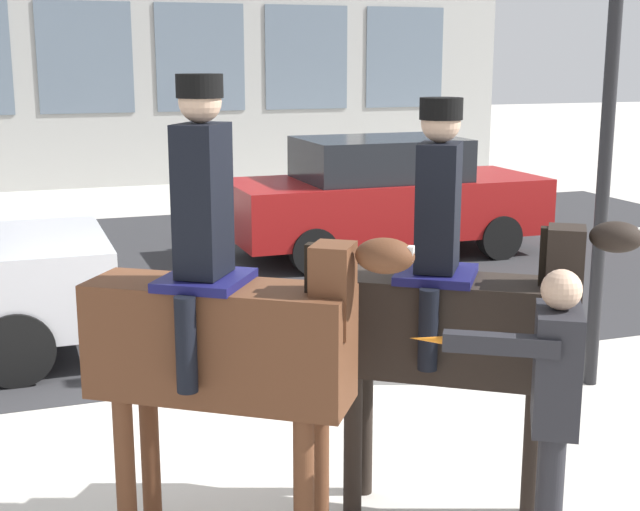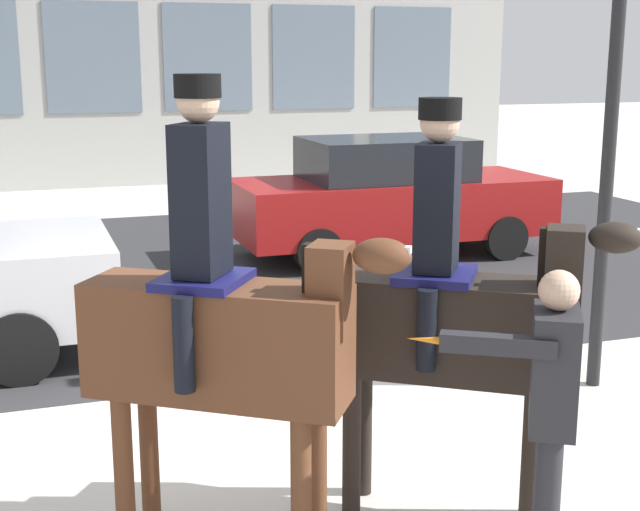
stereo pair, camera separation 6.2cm
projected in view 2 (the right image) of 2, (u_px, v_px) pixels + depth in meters
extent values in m
plane|color=beige|center=(253.00, 406.00, 7.06)|extent=(80.00, 80.00, 0.00)
cube|color=#2D2D30|center=(160.00, 272.00, 11.45)|extent=(19.11, 8.50, 0.01)
cube|color=slate|center=(93.00, 58.00, 18.33)|extent=(1.92, 0.02, 2.27)
cube|color=slate|center=(208.00, 58.00, 19.08)|extent=(1.92, 0.02, 2.27)
cube|color=slate|center=(314.00, 58.00, 19.84)|extent=(1.92, 0.02, 2.27)
cube|color=slate|center=(412.00, 58.00, 20.60)|extent=(1.92, 0.02, 2.27)
cube|color=#59331E|center=(217.00, 341.00, 4.75)|extent=(1.42, 1.17, 0.63)
cylinder|color=#59331E|center=(317.00, 473.00, 4.93)|extent=(0.11, 0.11, 0.91)
cylinder|color=#59331E|center=(301.00, 499.00, 4.64)|extent=(0.11, 0.11, 0.91)
cylinder|color=#59331E|center=(149.00, 452.00, 5.20)|extent=(0.11, 0.11, 0.91)
cylinder|color=#59331E|center=(124.00, 475.00, 4.91)|extent=(0.11, 0.11, 0.91)
cube|color=#59331E|center=(330.00, 290.00, 4.51)|extent=(0.30, 0.31, 0.47)
cube|color=black|center=(308.00, 284.00, 4.54)|extent=(0.08, 0.09, 0.42)
ellipsoid|color=#59331E|center=(382.00, 256.00, 4.40)|extent=(0.36, 0.33, 0.18)
cube|color=silver|center=(400.00, 253.00, 4.37)|extent=(0.12, 0.10, 0.07)
cylinder|color=black|center=(93.00, 348.00, 4.97)|extent=(0.09, 0.09, 0.55)
cube|color=#14144C|center=(203.00, 280.00, 4.70)|extent=(0.62, 0.64, 0.05)
cube|color=black|center=(201.00, 200.00, 4.60)|extent=(0.36, 0.39, 0.79)
sphere|color=#D1A889|center=(198.00, 101.00, 4.49)|extent=(0.22, 0.22, 0.22)
cylinder|color=black|center=(197.00, 86.00, 4.48)|extent=(0.24, 0.24, 0.12)
cylinder|color=black|center=(224.00, 315.00, 5.01)|extent=(0.11, 0.11, 0.50)
cylinder|color=black|center=(184.00, 344.00, 4.50)|extent=(0.11, 0.11, 0.50)
cube|color=black|center=(446.00, 327.00, 5.13)|extent=(1.44, 1.18, 0.57)
cylinder|color=black|center=(533.00, 445.00, 5.30)|extent=(0.11, 0.11, 0.90)
cylinder|color=black|center=(531.00, 468.00, 5.01)|extent=(0.11, 0.11, 0.90)
cylinder|color=black|center=(363.00, 426.00, 5.57)|extent=(0.11, 0.11, 0.90)
cylinder|color=black|center=(352.00, 446.00, 5.29)|extent=(0.11, 0.11, 0.90)
cube|color=black|center=(564.00, 275.00, 4.89)|extent=(0.30, 0.31, 0.53)
cube|color=black|center=(541.00, 270.00, 4.91)|extent=(0.08, 0.09, 0.48)
ellipsoid|color=black|center=(616.00, 238.00, 4.77)|extent=(0.35, 0.32, 0.17)
cube|color=silver|center=(633.00, 235.00, 4.74)|extent=(0.11, 0.10, 0.07)
cylinder|color=black|center=(320.00, 333.00, 5.36)|extent=(0.09, 0.09, 0.55)
cube|color=#14144C|center=(435.00, 275.00, 5.08)|extent=(0.63, 0.64, 0.05)
cube|color=black|center=(437.00, 207.00, 5.00)|extent=(0.36, 0.39, 0.72)
sphere|color=#D1A889|center=(440.00, 123.00, 4.90)|extent=(0.22, 0.22, 0.22)
cylinder|color=black|center=(440.00, 109.00, 4.88)|extent=(0.24, 0.24, 0.12)
cylinder|color=black|center=(441.00, 304.00, 5.39)|extent=(0.11, 0.11, 0.46)
cylinder|color=black|center=(427.00, 330.00, 4.88)|extent=(0.11, 0.11, 0.46)
cylinder|color=#232328|center=(545.00, 502.00, 4.62)|extent=(0.13, 0.13, 0.90)
cube|color=#232328|center=(554.00, 370.00, 4.38)|extent=(0.40, 0.46, 0.61)
sphere|color=#D1A889|center=(559.00, 290.00, 4.29)|extent=(0.20, 0.20, 0.20)
cube|color=#232328|center=(498.00, 345.00, 4.23)|extent=(0.52, 0.36, 0.09)
cone|color=orange|center=(425.00, 340.00, 4.31)|extent=(0.18, 0.13, 0.04)
cylinder|color=black|center=(20.00, 347.00, 7.50)|extent=(0.64, 0.23, 0.64)
cylinder|color=black|center=(18.00, 295.00, 9.16)|extent=(0.64, 0.23, 0.64)
cube|color=maroon|center=(392.00, 206.00, 12.36)|extent=(4.34, 1.73, 0.76)
cube|color=black|center=(385.00, 159.00, 12.18)|extent=(2.17, 1.52, 0.56)
cylinder|color=black|center=(505.00, 238.00, 12.14)|extent=(0.61, 0.21, 0.61)
cylinder|color=black|center=(451.00, 218.00, 13.61)|extent=(0.61, 0.21, 0.61)
cylinder|color=black|center=(318.00, 251.00, 11.29)|extent=(0.61, 0.21, 0.61)
cylinder|color=black|center=(283.00, 229.00, 12.76)|extent=(0.61, 0.21, 0.61)
cylinder|color=black|center=(606.00, 191.00, 7.18)|extent=(0.11, 0.11, 3.31)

